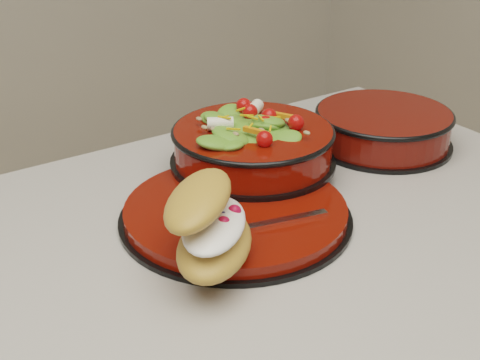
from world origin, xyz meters
TOP-DOWN VIEW (x-y plane):
  - dinner_plate at (0.15, 0.09)m, footprint 0.28×0.28m
  - salad_bowl at (0.24, 0.17)m, footprint 0.22×0.22m
  - croissant at (0.07, 0.01)m, footprint 0.15×0.16m
  - fork at (0.15, 0.03)m, footprint 0.15×0.05m
  - extra_bowl at (0.46, 0.15)m, footprint 0.21×0.21m

SIDE VIEW (x-z plane):
  - dinner_plate at x=0.15m, z-range 0.90..0.92m
  - fork at x=0.15m, z-range 0.92..0.92m
  - extra_bowl at x=0.46m, z-range 0.90..0.96m
  - salad_bowl at x=0.24m, z-range 0.91..1.00m
  - croissant at x=0.07m, z-range 0.92..1.00m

